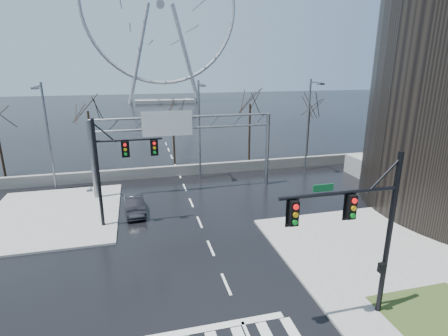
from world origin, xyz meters
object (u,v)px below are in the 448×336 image
object	(u,v)px
signal_mast_near	(365,224)
sign_gantry	(180,137)
car	(134,205)
signal_mast_far	(114,163)
ferris_wheel	(161,11)

from	to	relation	value
signal_mast_near	sign_gantry	xyz separation A→B (m)	(-5.52, 19.00, 0.31)
car	signal_mast_far	bearing A→B (deg)	-123.64
ferris_wheel	car	world-z (taller)	ferris_wheel
signal_mast_far	ferris_wheel	distance (m)	89.30
signal_mast_near	signal_mast_far	size ratio (longest dim) A/B	1.00
ferris_wheel	signal_mast_near	bearing A→B (deg)	-89.92
signal_mast_far	sign_gantry	distance (m)	8.14
sign_gantry	car	distance (m)	7.40
signal_mast_near	sign_gantry	bearing A→B (deg)	106.19
ferris_wheel	sign_gantry	bearing A→B (deg)	-93.84
signal_mast_near	signal_mast_far	world-z (taller)	same
car	sign_gantry	bearing A→B (deg)	37.80
signal_mast_near	car	world-z (taller)	signal_mast_near
signal_mast_far	ferris_wheel	world-z (taller)	ferris_wheel
signal_mast_near	ferris_wheel	xyz separation A→B (m)	(-0.14, 99.04, 21.26)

